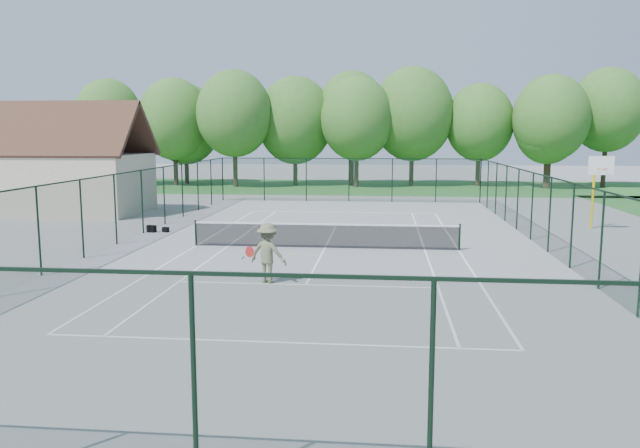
{
  "coord_description": "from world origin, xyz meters",
  "views": [
    {
      "loc": [
        2.37,
        -25.4,
        4.73
      ],
      "look_at": [
        0.0,
        -2.0,
        1.3
      ],
      "focal_mm": 35.0,
      "sensor_mm": 36.0,
      "label": 1
    }
  ],
  "objects": [
    {
      "name": "tree_line_far",
      "position": [
        0.0,
        30.0,
        5.99
      ],
      "size": [
        39.4,
        6.4,
        9.7
      ],
      "color": "#3A2B1E",
      "rests_on": "ground"
    },
    {
      "name": "court_lines",
      "position": [
        0.0,
        0.0,
        0.0
      ],
      "size": [
        11.05,
        23.85,
        0.01
      ],
      "color": "white",
      "rests_on": "ground"
    },
    {
      "name": "tennis_player",
      "position": [
        -1.23,
        -6.24,
        0.97
      ],
      "size": [
        1.69,
        1.07,
        1.93
      ],
      "color": "#636848",
      "rests_on": "ground"
    },
    {
      "name": "utility_building",
      "position": [
        -16.0,
        10.0,
        3.12
      ],
      "size": [
        8.6,
        6.27,
        6.63
      ],
      "color": "beige",
      "rests_on": "ground"
    },
    {
      "name": "sports_bag_b",
      "position": [
        -8.05,
        3.41,
        0.12
      ],
      "size": [
        0.36,
        0.29,
        0.24
      ],
      "primitive_type": "cube",
      "rotation": [
        0.0,
        0.0,
        -0.39
      ],
      "color": "black",
      "rests_on": "ground"
    },
    {
      "name": "ground",
      "position": [
        0.0,
        0.0,
        0.0
      ],
      "size": [
        140.0,
        140.0,
        0.0
      ],
      "primitive_type": "plane",
      "color": "gray",
      "rests_on": "ground"
    },
    {
      "name": "grass_far",
      "position": [
        0.0,
        30.0,
        0.01
      ],
      "size": [
        80.0,
        16.0,
        0.01
      ],
      "primitive_type": "cube",
      "color": "#30732E",
      "rests_on": "ground"
    },
    {
      "name": "tennis_net",
      "position": [
        0.0,
        0.0,
        0.58
      ],
      "size": [
        11.08,
        0.08,
        1.1
      ],
      "color": "black",
      "rests_on": "ground"
    },
    {
      "name": "sports_bag_a",
      "position": [
        -8.72,
        3.34,
        0.17
      ],
      "size": [
        0.47,
        0.36,
        0.33
      ],
      "primitive_type": "cube",
      "rotation": [
        0.0,
        0.0,
        -0.29
      ],
      "color": "black",
      "rests_on": "ground"
    },
    {
      "name": "fence_enclosure",
      "position": [
        0.0,
        0.0,
        1.56
      ],
      "size": [
        18.05,
        36.05,
        3.02
      ],
      "color": "#173520",
      "rests_on": "ground"
    },
    {
      "name": "basketball_goal",
      "position": [
        12.78,
        6.17,
        2.57
      ],
      "size": [
        1.2,
        1.43,
        3.65
      ],
      "color": "#FFD503",
      "rests_on": "ground"
    }
  ]
}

